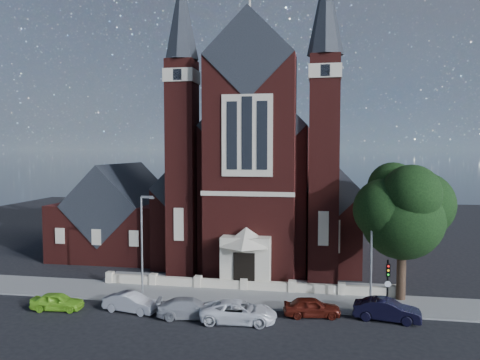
{
  "coord_description": "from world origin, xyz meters",
  "views": [
    {
      "loc": [
        6.27,
        -31.49,
        11.8
      ],
      "look_at": [
        -1.32,
        12.0,
        8.92
      ],
      "focal_mm": 35.0,
      "sensor_mm": 36.0,
      "label": 1
    }
  ],
  "objects_px": {
    "parish_hall": "(122,218)",
    "car_dark_red": "(312,307)",
    "church": "(267,180)",
    "street_lamp_right": "(373,247)",
    "street_lamp_left": "(143,239)",
    "car_silver_b": "(190,308)",
    "car_lime_van": "(57,301)",
    "car_silver_a": "(131,302)",
    "street_tree": "(405,213)",
    "traffic_signal": "(388,280)",
    "car_white_suv": "(239,312)",
    "car_navy": "(387,310)"
  },
  "relations": [
    {
      "from": "parish_hall",
      "to": "car_silver_b",
      "type": "bearing_deg",
      "value": -54.15
    },
    {
      "from": "car_lime_van",
      "to": "car_silver_a",
      "type": "bearing_deg",
      "value": -90.0
    },
    {
      "from": "street_tree",
      "to": "car_dark_red",
      "type": "xyz_separation_m",
      "value": [
        -6.88,
        -4.43,
        -6.28
      ]
    },
    {
      "from": "car_lime_van",
      "to": "car_navy",
      "type": "xyz_separation_m",
      "value": [
        23.62,
        1.97,
        0.1
      ]
    },
    {
      "from": "car_silver_a",
      "to": "street_lamp_left",
      "type": "bearing_deg",
      "value": 19.0
    },
    {
      "from": "car_white_suv",
      "to": "car_dark_red",
      "type": "xyz_separation_m",
      "value": [
        4.92,
        1.97,
        -0.05
      ]
    },
    {
      "from": "church",
      "to": "car_white_suv",
      "type": "distance_m",
      "value": 24.8
    },
    {
      "from": "street_lamp_left",
      "to": "traffic_signal",
      "type": "bearing_deg",
      "value": -4.76
    },
    {
      "from": "car_silver_a",
      "to": "car_white_suv",
      "type": "distance_m",
      "value": 8.11
    },
    {
      "from": "parish_hall",
      "to": "car_white_suv",
      "type": "relative_size",
      "value": 2.33
    },
    {
      "from": "car_dark_red",
      "to": "traffic_signal",
      "type": "bearing_deg",
      "value": -85.99
    },
    {
      "from": "car_navy",
      "to": "car_silver_b",
      "type": "bearing_deg",
      "value": 107.08
    },
    {
      "from": "car_silver_b",
      "to": "car_silver_a",
      "type": "bearing_deg",
      "value": 74.37
    },
    {
      "from": "car_silver_b",
      "to": "car_white_suv",
      "type": "bearing_deg",
      "value": -105.07
    },
    {
      "from": "street_lamp_right",
      "to": "car_dark_red",
      "type": "bearing_deg",
      "value": -148.08
    },
    {
      "from": "car_lime_van",
      "to": "street_lamp_left",
      "type": "bearing_deg",
      "value": -53.02
    },
    {
      "from": "street_lamp_right",
      "to": "car_silver_a",
      "type": "bearing_deg",
      "value": -167.1
    },
    {
      "from": "church",
      "to": "car_dark_red",
      "type": "relative_size",
      "value": 8.7
    },
    {
      "from": "street_tree",
      "to": "car_lime_van",
      "type": "distance_m",
      "value": 26.89
    },
    {
      "from": "car_silver_b",
      "to": "car_dark_red",
      "type": "distance_m",
      "value": 8.59
    },
    {
      "from": "street_tree",
      "to": "street_lamp_right",
      "type": "bearing_deg",
      "value": -145.74
    },
    {
      "from": "parish_hall",
      "to": "traffic_signal",
      "type": "bearing_deg",
      "value": -29.98
    },
    {
      "from": "parish_hall",
      "to": "street_lamp_left",
      "type": "bearing_deg",
      "value": -59.98
    },
    {
      "from": "street_lamp_right",
      "to": "car_dark_red",
      "type": "height_order",
      "value": "street_lamp_right"
    },
    {
      "from": "church",
      "to": "parish_hall",
      "type": "bearing_deg",
      "value": -162.84
    },
    {
      "from": "traffic_signal",
      "to": "car_silver_b",
      "type": "xyz_separation_m",
      "value": [
        -13.7,
        -2.83,
        -1.9
      ]
    },
    {
      "from": "street_tree",
      "to": "car_silver_b",
      "type": "height_order",
      "value": "street_tree"
    },
    {
      "from": "church",
      "to": "car_silver_b",
      "type": "bearing_deg",
      "value": -96.6
    },
    {
      "from": "street_lamp_right",
      "to": "car_silver_a",
      "type": "height_order",
      "value": "street_lamp_right"
    },
    {
      "from": "church",
      "to": "traffic_signal",
      "type": "xyz_separation_m",
      "value": [
        11.0,
        -20.52,
        -5.6
      ]
    },
    {
      "from": "car_lime_van",
      "to": "car_silver_a",
      "type": "distance_m",
      "value": 5.52
    },
    {
      "from": "church",
      "to": "street_lamp_right",
      "type": "relative_size",
      "value": 4.31
    },
    {
      "from": "parish_hall",
      "to": "car_dark_red",
      "type": "xyz_separation_m",
      "value": [
        21.72,
        -16.72,
        -3.33
      ]
    },
    {
      "from": "parish_hall",
      "to": "car_silver_a",
      "type": "relative_size",
      "value": 2.96
    },
    {
      "from": "parish_hall",
      "to": "car_dark_red",
      "type": "relative_size",
      "value": 3.04
    },
    {
      "from": "street_lamp_left",
      "to": "car_silver_b",
      "type": "distance_m",
      "value": 7.87
    },
    {
      "from": "car_lime_van",
      "to": "car_white_suv",
      "type": "xyz_separation_m",
      "value": [
        13.57,
        -0.1,
        0.08
      ]
    },
    {
      "from": "church",
      "to": "traffic_signal",
      "type": "bearing_deg",
      "value": -61.8
    },
    {
      "from": "church",
      "to": "car_dark_red",
      "type": "height_order",
      "value": "church"
    },
    {
      "from": "street_lamp_right",
      "to": "church",
      "type": "bearing_deg",
      "value": 118.04
    },
    {
      "from": "street_lamp_right",
      "to": "car_white_suv",
      "type": "distance_m",
      "value": 11.11
    },
    {
      "from": "car_dark_red",
      "to": "car_silver_a",
      "type": "bearing_deg",
      "value": 87.26
    },
    {
      "from": "parish_hall",
      "to": "street_lamp_left",
      "type": "distance_m",
      "value": 16.18
    },
    {
      "from": "parish_hall",
      "to": "car_silver_a",
      "type": "xyz_separation_m",
      "value": [
        8.72,
        -17.98,
        -3.33
      ]
    },
    {
      "from": "parish_hall",
      "to": "traffic_signal",
      "type": "distance_m",
      "value": 31.2
    },
    {
      "from": "car_silver_b",
      "to": "car_navy",
      "type": "height_order",
      "value": "car_navy"
    },
    {
      "from": "traffic_signal",
      "to": "car_dark_red",
      "type": "height_order",
      "value": "traffic_signal"
    },
    {
      "from": "car_lime_van",
      "to": "car_navy",
      "type": "distance_m",
      "value": 23.7
    },
    {
      "from": "street_lamp_left",
      "to": "traffic_signal",
      "type": "relative_size",
      "value": 2.02
    },
    {
      "from": "church",
      "to": "street_lamp_left",
      "type": "relative_size",
      "value": 4.31
    }
  ]
}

